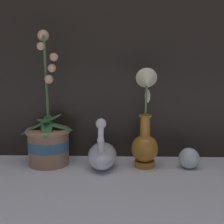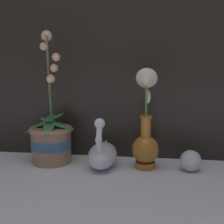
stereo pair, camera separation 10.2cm
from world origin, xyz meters
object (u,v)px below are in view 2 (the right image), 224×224
at_px(orchid_potted_plant, 51,138).
at_px(glass_sphere, 191,161).
at_px(swan_figurine, 103,154).
at_px(blue_vase, 146,136).

xyz_separation_m(orchid_potted_plant, glass_sphere, (0.48, -0.03, -0.05)).
distance_m(orchid_potted_plant, swan_figurine, 0.19).
bearing_deg(glass_sphere, orchid_potted_plant, 176.50).
distance_m(swan_figurine, glass_sphere, 0.29).
height_order(orchid_potted_plant, blue_vase, orchid_potted_plant).
relative_size(swan_figurine, glass_sphere, 2.72).
height_order(swan_figurine, blue_vase, blue_vase).
bearing_deg(glass_sphere, blue_vase, 178.44).
bearing_deg(orchid_potted_plant, blue_vase, -4.36).
bearing_deg(swan_figurine, blue_vase, 0.49).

